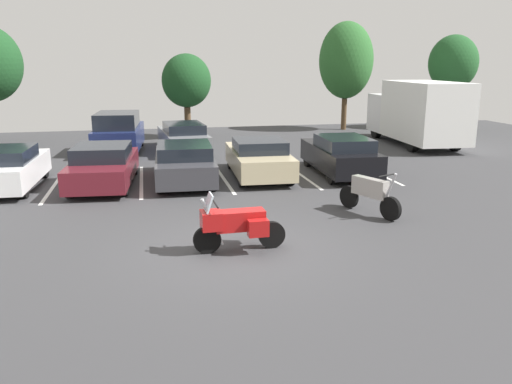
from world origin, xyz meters
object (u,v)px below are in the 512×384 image
Objects in this scene: motorcycle_second at (370,193)px; box_truck at (418,112)px; car_far_grey at (183,137)px; car_white at (5,168)px; car_black at (340,155)px; car_charcoal at (184,162)px; motorcycle_touring at (236,224)px; car_maroon at (103,166)px; car_far_navy at (119,133)px; car_champagne at (259,158)px.

box_truck is (7.33, 10.76, 1.06)m from motorcycle_second.
motorcycle_second is at bearing -69.94° from car_far_grey.
car_white is 0.94× the size of car_black.
car_charcoal reaches higher than car_far_grey.
motorcycle_touring is 0.41× the size of car_far_grey.
car_white is (-10.39, 5.21, 0.10)m from motorcycle_second.
motorcycle_second is 13.07m from box_truck.
car_white reaches higher than motorcycle_touring.
car_black reaches higher than car_far_grey.
car_maroon is at bearing -158.61° from box_truck.
motorcycle_second is at bearing -58.72° from car_far_navy.
car_black is (8.38, -0.03, 0.05)m from car_maroon.
car_champagne is (2.68, 0.22, 0.00)m from car_charcoal.
motorcycle_touring is 7.58m from car_champagne.
car_champagne is (2.11, 7.28, 0.05)m from motorcycle_touring.
motorcycle_second is 12.17m from car_far_grey.
motorcycle_touring is 0.45× the size of car_black.
box_truck reaches higher than car_champagne.
car_white is 7.23m from car_far_navy.
motorcycle_second is 5.12m from car_black.
car_black is (11.47, -0.21, 0.04)m from car_white.
motorcycle_touring is 0.43× the size of car_maroon.
motorcycle_second is 0.42× the size of car_maroon.
motorcycle_second is at bearing -26.64° from car_white.
car_white is 3.09m from car_maroon.
motorcycle_touring is 4.52m from motorcycle_second.
car_charcoal is 1.03× the size of car_black.
car_charcoal is (-0.57, 7.06, 0.05)m from motorcycle_touring.
motorcycle_second is 0.28× the size of box_truck.
box_truck is at bearing 30.72° from car_champagne.
car_white is 0.61× the size of box_truck.
car_white is (-6.35, 7.24, 0.06)m from motorcycle_touring.
box_truck reaches higher than car_charcoal.
car_maroon is (-7.30, 5.03, 0.09)m from motorcycle_second.
car_charcoal is at bearing -1.70° from car_white.
car_champagne is at bearing 73.85° from motorcycle_touring.
car_maroon reaches higher than car_far_grey.
car_black is at bearing -39.12° from car_far_navy.
car_white is at bearing -134.98° from car_far_grey.
motorcycle_touring is 0.29× the size of box_truck.
car_charcoal is 1.04× the size of car_champagne.
car_black reaches higher than car_maroon.
box_truck reaches higher than car_far_navy.
motorcycle_touring is 0.45× the size of car_champagne.
car_black is 0.65× the size of box_truck.
car_far_grey is (2.89, -0.19, -0.23)m from car_far_navy.
car_black is at bearing -50.75° from car_far_grey.
box_truck is at bearing 42.65° from car_black.
car_charcoal is at bearing 132.44° from motorcycle_second.
car_black reaches higher than motorcycle_second.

